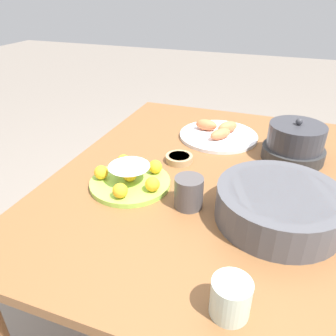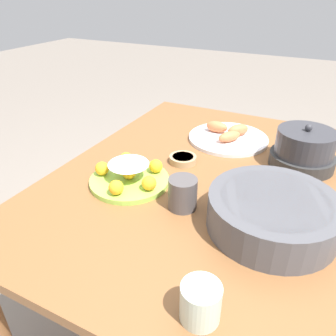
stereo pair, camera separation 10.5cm
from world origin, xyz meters
name	(u,v)px [view 1 (the left image)]	position (x,y,z in m)	size (l,w,h in m)	color
ground_plane	(195,309)	(0.00, 0.00, 0.00)	(12.00, 12.00, 0.00)	slate
dining_table	(202,195)	(0.00, 0.00, 0.61)	(1.25, 0.94, 0.70)	brown
cake_plate	(130,178)	(0.15, -0.20, 0.73)	(0.25, 0.25, 0.08)	#99CC4C
serving_bowl	(279,204)	(0.18, 0.25, 0.75)	(0.33, 0.33, 0.09)	#4C4C51
sauce_bowl	(179,158)	(-0.05, -0.10, 0.72)	(0.10, 0.10, 0.02)	tan
seafood_platter	(218,134)	(-0.30, -0.02, 0.72)	(0.32, 0.32, 0.06)	silver
cup_near	(189,192)	(0.20, 0.01, 0.75)	(0.08, 0.08, 0.09)	#4C4747
cup_far	(231,298)	(0.50, 0.18, 0.74)	(0.08, 0.08, 0.08)	beige
warming_pot	(295,143)	(-0.21, 0.28, 0.76)	(0.22, 0.22, 0.16)	#2D2D2D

